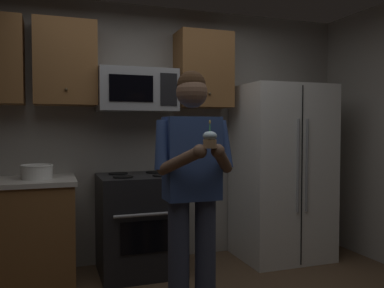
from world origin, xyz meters
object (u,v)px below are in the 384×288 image
bowl_large_white (37,171)px  person (193,180)px  cupcake (210,139)px  refrigerator (282,172)px  oven_range (140,224)px  microwave (137,90)px

bowl_large_white → person: 1.51m
cupcake → person: bearing=90.0°
refrigerator → person: refrigerator is taller
oven_range → microwave: 1.26m
microwave → bowl_large_white: bearing=-172.9°
oven_range → refrigerator: (1.50, -0.04, 0.44)m
bowl_large_white → cupcake: (1.05, -1.41, 0.31)m
microwave → refrigerator: bearing=-6.0°
refrigerator → cupcake: size_ratio=10.35×
refrigerator → cupcake: bearing=-134.8°
microwave → cupcake: 1.58m
microwave → bowl_large_white: microwave is taller
oven_range → bowl_large_white: bowl_large_white is taller
microwave → refrigerator: 1.72m
person → bowl_large_white: bearing=134.4°
oven_range → refrigerator: refrigerator is taller
oven_range → cupcake: size_ratio=5.36×
refrigerator → person: bearing=-142.6°
oven_range → refrigerator: size_ratio=0.52×
cupcake → microwave: bearing=95.7°
microwave → oven_range: bearing=-90.0°
oven_range → bowl_large_white: 1.04m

